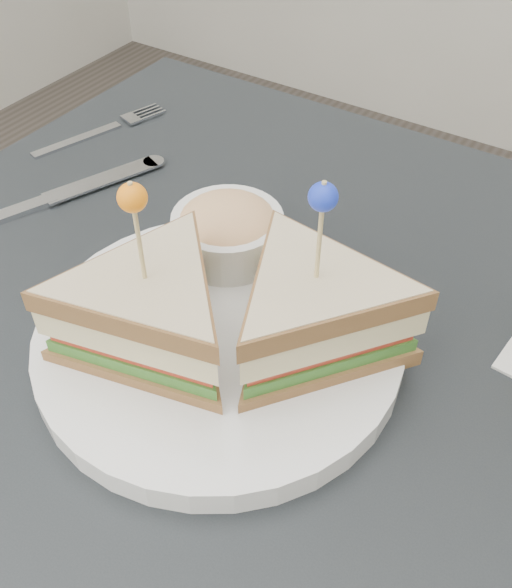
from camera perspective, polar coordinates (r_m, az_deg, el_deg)
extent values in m
cube|color=black|center=(0.56, -1.42, -5.02)|extent=(0.80, 0.80, 0.03)
cylinder|color=black|center=(1.17, -5.75, 0.69)|extent=(0.04, 0.04, 0.72)
cylinder|color=white|center=(0.54, -3.20, -4.04)|extent=(0.37, 0.37, 0.02)
cylinder|color=white|center=(0.53, -3.25, -3.19)|extent=(0.37, 0.37, 0.01)
cylinder|color=#D1B978|center=(0.45, -10.15, 4.58)|extent=(0.00, 0.00, 0.09)
sphere|color=orange|center=(0.43, -10.73, 8.25)|extent=(0.02, 0.02, 0.02)
cylinder|color=#D1B978|center=(0.44, 5.54, 4.70)|extent=(0.00, 0.00, 0.09)
sphere|color=#1A32C4|center=(0.42, 5.86, 8.42)|extent=(0.02, 0.02, 0.02)
cylinder|color=white|center=(0.59, -2.46, 5.04)|extent=(0.12, 0.12, 0.04)
ellipsoid|color=#E0B772|center=(0.58, -2.50, 6.23)|extent=(0.11, 0.11, 0.04)
cube|color=silver|center=(0.83, -15.31, 12.82)|extent=(0.05, 0.11, 0.00)
cube|color=silver|center=(0.85, -10.82, 14.77)|extent=(0.03, 0.02, 0.00)
cube|color=silver|center=(0.72, -20.98, 6.41)|extent=(0.06, 0.11, 0.01)
cube|color=silver|center=(0.74, -13.31, 9.63)|extent=(0.07, 0.13, 0.00)
cylinder|color=silver|center=(0.76, -8.91, 11.32)|extent=(0.03, 0.03, 0.00)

